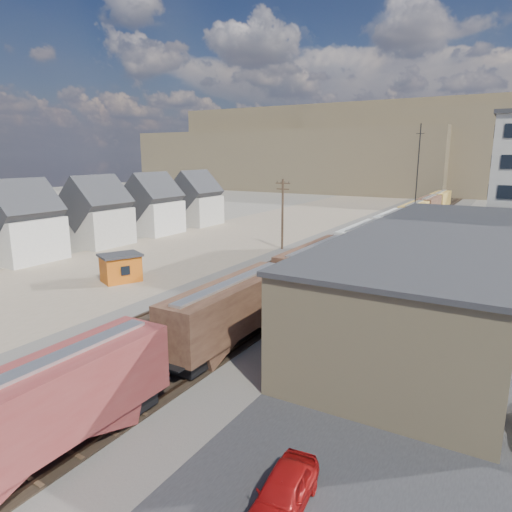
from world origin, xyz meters
The scene contains 12 objects.
ground centered at (0.00, 0.00, 0.00)m, with size 300.00×300.00×0.00m, color #6B6356.
ballast_bed centered at (0.00, 50.00, 0.03)m, with size 18.00×200.00×0.06m, color #4C4742.
dirt_yard centered at (-20.00, 40.00, 0.01)m, with size 24.00×180.00×0.03m, color #7E6E56.
rail_tracks centered at (-0.55, 50.00, 0.11)m, with size 11.40×200.00×0.24m.
freight_train centered at (3.80, 48.05, 2.79)m, with size 3.00×119.74×4.46m.
warehouse centered at (14.98, 25.00, 3.65)m, with size 12.40×40.40×7.25m.
utility_pole_north centered at (-8.50, 42.00, 5.30)m, with size 2.20×0.32×10.00m.
radio_mast centered at (6.00, 60.00, 9.12)m, with size 1.20×0.16×18.00m.
townhouse_row centered at (-34.00, 25.00, 4.34)m, with size 8.15×68.16×10.47m.
hills_north centered at (0.17, 167.92, 14.10)m, with size 265.00×80.00×32.00m.
maintenance_shed centered at (-15.63, 18.04, 1.55)m, with size 4.63×5.09×3.02m.
parked_car_red centered at (13.97, -2.08, 0.76)m, with size 1.81×4.49×1.53m, color #9B0E0E.
Camera 1 is at (20.56, -15.50, 13.30)m, focal length 32.00 mm.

